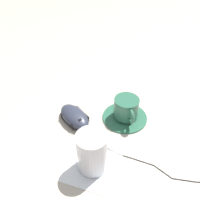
{
  "coord_description": "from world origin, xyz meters",
  "views": [
    {
      "loc": [
        0.22,
        -0.39,
        0.46
      ],
      "look_at": [
        0.06,
        0.05,
        0.03
      ],
      "focal_mm": 35.0,
      "sensor_mm": 36.0,
      "label": 1
    }
  ],
  "objects_px": {
    "saucer": "(125,117)",
    "drinking_glass": "(92,152)",
    "coffee_cup": "(126,108)",
    "computer_mouse": "(75,116)"
  },
  "relations": [
    {
      "from": "coffee_cup",
      "to": "drinking_glass",
      "type": "xyz_separation_m",
      "value": [
        -0.03,
        -0.19,
        0.02
      ]
    },
    {
      "from": "saucer",
      "to": "coffee_cup",
      "type": "relative_size",
      "value": 1.44
    },
    {
      "from": "coffee_cup",
      "to": "computer_mouse",
      "type": "xyz_separation_m",
      "value": [
        -0.14,
        -0.06,
        -0.02
      ]
    },
    {
      "from": "saucer",
      "to": "drinking_glass",
      "type": "height_order",
      "value": "drinking_glass"
    },
    {
      "from": "computer_mouse",
      "to": "saucer",
      "type": "bearing_deg",
      "value": 24.75
    },
    {
      "from": "saucer",
      "to": "coffee_cup",
      "type": "distance_m",
      "value": 0.03
    },
    {
      "from": "coffee_cup",
      "to": "drinking_glass",
      "type": "relative_size",
      "value": 0.87
    },
    {
      "from": "computer_mouse",
      "to": "coffee_cup",
      "type": "bearing_deg",
      "value": 24.65
    },
    {
      "from": "saucer",
      "to": "drinking_glass",
      "type": "bearing_deg",
      "value": -99.01
    },
    {
      "from": "saucer",
      "to": "drinking_glass",
      "type": "xyz_separation_m",
      "value": [
        -0.03,
        -0.19,
        0.05
      ]
    }
  ]
}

